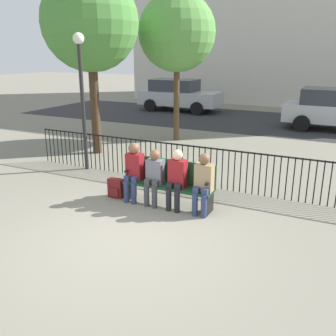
{
  "coord_description": "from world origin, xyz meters",
  "views": [
    {
      "loc": [
        3.1,
        -4.69,
        3.0
      ],
      "look_at": [
        0.0,
        1.64,
        0.8
      ],
      "focal_mm": 40.0,
      "sensor_mm": 36.0,
      "label": 1
    }
  ],
  "objects_px": {
    "seated_person_1": "(154,174)",
    "seated_person_2": "(177,176)",
    "park_bench": "(170,181)",
    "seated_person_3": "(203,181)",
    "lamp_post": "(81,81)",
    "seated_person_0": "(134,168)",
    "parked_car_0": "(178,95)",
    "tree_0": "(90,23)",
    "backpack": "(116,188)",
    "tree_1": "(177,33)"
  },
  "relations": [
    {
      "from": "seated_person_1",
      "to": "seated_person_2",
      "type": "height_order",
      "value": "seated_person_2"
    },
    {
      "from": "park_bench",
      "to": "seated_person_3",
      "type": "distance_m",
      "value": 0.8
    },
    {
      "from": "seated_person_2",
      "to": "lamp_post",
      "type": "height_order",
      "value": "lamp_post"
    },
    {
      "from": "lamp_post",
      "to": "seated_person_3",
      "type": "bearing_deg",
      "value": -19.41
    },
    {
      "from": "seated_person_0",
      "to": "lamp_post",
      "type": "distance_m",
      "value": 3.09
    },
    {
      "from": "seated_person_3",
      "to": "parked_car_0",
      "type": "height_order",
      "value": "parked_car_0"
    },
    {
      "from": "seated_person_0",
      "to": "tree_0",
      "type": "distance_m",
      "value": 5.17
    },
    {
      "from": "park_bench",
      "to": "tree_0",
      "type": "relative_size",
      "value": 0.36
    },
    {
      "from": "seated_person_3",
      "to": "park_bench",
      "type": "bearing_deg",
      "value": 170.34
    },
    {
      "from": "park_bench",
      "to": "lamp_post",
      "type": "relative_size",
      "value": 0.54
    },
    {
      "from": "seated_person_3",
      "to": "backpack",
      "type": "xyz_separation_m",
      "value": [
        -1.97,
        -0.03,
        -0.47
      ]
    },
    {
      "from": "tree_1",
      "to": "lamp_post",
      "type": "height_order",
      "value": "tree_1"
    },
    {
      "from": "park_bench",
      "to": "tree_0",
      "type": "distance_m",
      "value": 5.7
    },
    {
      "from": "backpack",
      "to": "seated_person_2",
      "type": "bearing_deg",
      "value": 1.22
    },
    {
      "from": "seated_person_2",
      "to": "tree_0",
      "type": "distance_m",
      "value": 5.81
    },
    {
      "from": "backpack",
      "to": "lamp_post",
      "type": "distance_m",
      "value": 3.11
    },
    {
      "from": "backpack",
      "to": "parked_car_0",
      "type": "relative_size",
      "value": 0.1
    },
    {
      "from": "seated_person_0",
      "to": "tree_1",
      "type": "relative_size",
      "value": 0.25
    },
    {
      "from": "lamp_post",
      "to": "parked_car_0",
      "type": "distance_m",
      "value": 10.68
    },
    {
      "from": "seated_person_0",
      "to": "tree_1",
      "type": "xyz_separation_m",
      "value": [
        -1.58,
        5.5,
        2.88
      ]
    },
    {
      "from": "backpack",
      "to": "tree_0",
      "type": "xyz_separation_m",
      "value": [
        -2.6,
        2.87,
        3.56
      ]
    },
    {
      "from": "seated_person_1",
      "to": "tree_0",
      "type": "bearing_deg",
      "value": 141.08
    },
    {
      "from": "lamp_post",
      "to": "tree_0",
      "type": "bearing_deg",
      "value": 116.81
    },
    {
      "from": "seated_person_1",
      "to": "backpack",
      "type": "bearing_deg",
      "value": -178.33
    },
    {
      "from": "park_bench",
      "to": "parked_car_0",
      "type": "distance_m",
      "value": 12.67
    },
    {
      "from": "tree_0",
      "to": "lamp_post",
      "type": "relative_size",
      "value": 1.5
    },
    {
      "from": "park_bench",
      "to": "backpack",
      "type": "height_order",
      "value": "park_bench"
    },
    {
      "from": "backpack",
      "to": "lamp_post",
      "type": "bearing_deg",
      "value": 143.3
    },
    {
      "from": "backpack",
      "to": "tree_1",
      "type": "relative_size",
      "value": 0.08
    },
    {
      "from": "seated_person_1",
      "to": "lamp_post",
      "type": "distance_m",
      "value": 3.49
    },
    {
      "from": "seated_person_3",
      "to": "lamp_post",
      "type": "relative_size",
      "value": 0.35
    },
    {
      "from": "seated_person_2",
      "to": "parked_car_0",
      "type": "distance_m",
      "value": 12.87
    },
    {
      "from": "park_bench",
      "to": "seated_person_2",
      "type": "bearing_deg",
      "value": -31.36
    },
    {
      "from": "park_bench",
      "to": "tree_0",
      "type": "bearing_deg",
      "value": 144.52
    },
    {
      "from": "seated_person_2",
      "to": "backpack",
      "type": "height_order",
      "value": "seated_person_2"
    },
    {
      "from": "seated_person_3",
      "to": "backpack",
      "type": "relative_size",
      "value": 2.9
    },
    {
      "from": "seated_person_2",
      "to": "tree_0",
      "type": "relative_size",
      "value": 0.23
    },
    {
      "from": "lamp_post",
      "to": "tree_1",
      "type": "bearing_deg",
      "value": 80.43
    },
    {
      "from": "seated_person_0",
      "to": "seated_person_1",
      "type": "bearing_deg",
      "value": -0.64
    },
    {
      "from": "parked_car_0",
      "to": "seated_person_0",
      "type": "bearing_deg",
      "value": -69.64
    },
    {
      "from": "park_bench",
      "to": "seated_person_2",
      "type": "xyz_separation_m",
      "value": [
        0.21,
        -0.13,
        0.18
      ]
    },
    {
      "from": "backpack",
      "to": "lamp_post",
      "type": "xyz_separation_m",
      "value": [
        -1.84,
        1.37,
        2.09
      ]
    },
    {
      "from": "seated_person_0",
      "to": "seated_person_1",
      "type": "distance_m",
      "value": 0.48
    },
    {
      "from": "backpack",
      "to": "tree_0",
      "type": "bearing_deg",
      "value": 132.15
    },
    {
      "from": "seated_person_0",
      "to": "seated_person_2",
      "type": "height_order",
      "value": "seated_person_0"
    },
    {
      "from": "park_bench",
      "to": "seated_person_3",
      "type": "bearing_deg",
      "value": -9.66
    },
    {
      "from": "seated_person_2",
      "to": "lamp_post",
      "type": "xyz_separation_m",
      "value": [
        -3.26,
        1.34,
        1.62
      ]
    },
    {
      "from": "park_bench",
      "to": "tree_1",
      "type": "xyz_separation_m",
      "value": [
        -2.35,
        5.37,
        3.08
      ]
    },
    {
      "from": "park_bench",
      "to": "tree_0",
      "type": "height_order",
      "value": "tree_0"
    },
    {
      "from": "tree_1",
      "to": "parked_car_0",
      "type": "relative_size",
      "value": 1.16
    }
  ]
}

